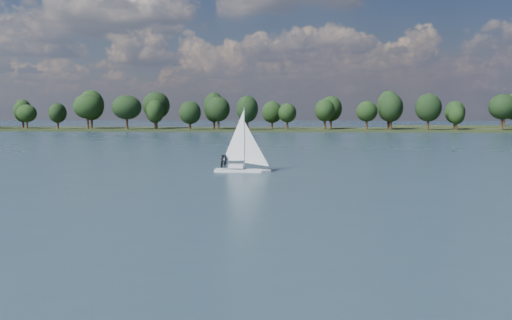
{
  "coord_description": "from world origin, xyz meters",
  "views": [
    {
      "loc": [
        6.02,
        -17.97,
        7.59
      ],
      "look_at": [
        1.09,
        41.42,
        2.5
      ],
      "focal_mm": 40.0,
      "sensor_mm": 36.0,
      "label": 1
    }
  ],
  "objects": [
    {
      "name": "treeline",
      "position": [
        -3.82,
        208.68,
        8.14
      ],
      "size": [
        563.2,
        73.82,
        18.78
      ],
      "color": "black",
      "rests_on": "ground"
    },
    {
      "name": "sailboat",
      "position": [
        -1.98,
        52.84,
        2.36
      ],
      "size": [
        6.48,
        2.04,
        8.44
      ],
      "rotation": [
        0.0,
        0.0,
        -0.04
      ],
      "color": "silver",
      "rests_on": "ground"
    },
    {
      "name": "ground",
      "position": [
        0.0,
        100.0,
        0.0
      ],
      "size": [
        700.0,
        700.0,
        0.0
      ],
      "primitive_type": "plane",
      "color": "#233342",
      "rests_on": "ground"
    },
    {
      "name": "far_shore",
      "position": [
        0.0,
        212.0,
        0.0
      ],
      "size": [
        660.0,
        40.0,
        1.5
      ],
      "primitive_type": "cube",
      "color": "black",
      "rests_on": "ground"
    }
  ]
}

